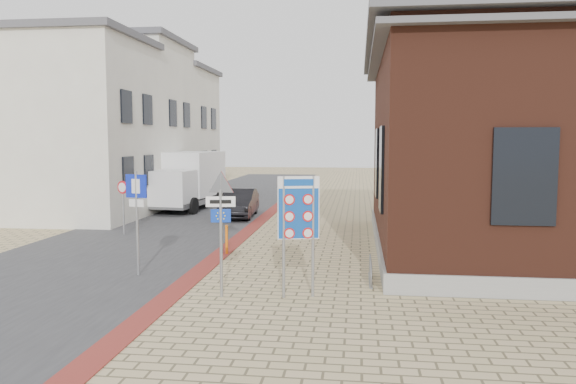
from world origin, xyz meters
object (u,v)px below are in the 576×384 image
at_px(sedan, 239,203).
at_px(essen_sign, 221,226).
at_px(bollard, 227,240).
at_px(parking_sign, 137,204).
at_px(border_sign, 298,211).
at_px(box_truck, 187,180).

distance_m(sedan, essen_sign, 13.36).
bearing_deg(bollard, parking_sign, -119.54).
relative_size(sedan, essen_sign, 1.61).
xyz_separation_m(essen_sign, bollard, (-1.00, 4.70, -1.18)).
bearing_deg(bollard, border_sign, -58.44).
height_order(sedan, box_truck, box_truck).
height_order(sedan, bollard, sedan).
height_order(border_sign, bollard, border_sign).
height_order(parking_sign, bollard, parking_sign).
height_order(box_truck, border_sign, box_truck).
xyz_separation_m(sedan, parking_sign, (-0.30, -11.40, 1.27)).
xyz_separation_m(border_sign, essen_sign, (-1.76, -0.20, -0.37)).
distance_m(essen_sign, bollard, 4.95).
bearing_deg(bollard, sedan, 99.46).
bearing_deg(sedan, essen_sign, -83.10).
bearing_deg(essen_sign, parking_sign, 137.27).
height_order(essen_sign, parking_sign, parking_sign).
distance_m(border_sign, essen_sign, 1.81).
xyz_separation_m(border_sign, bollard, (-2.76, 4.50, -1.55)).
relative_size(sedan, box_truck, 0.68).
height_order(essen_sign, bollard, essen_sign).
bearing_deg(parking_sign, border_sign, -7.21).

